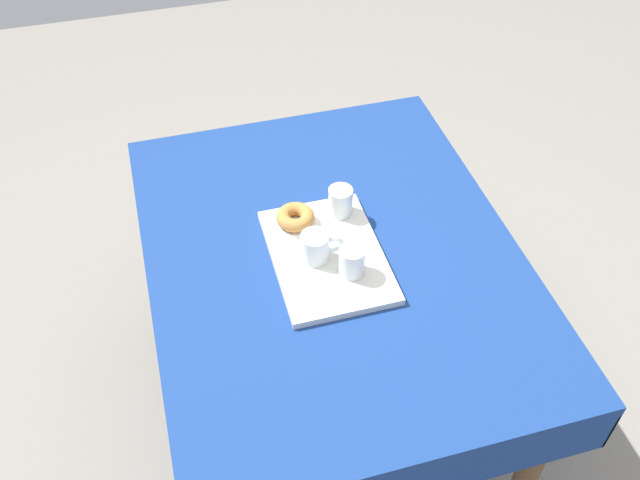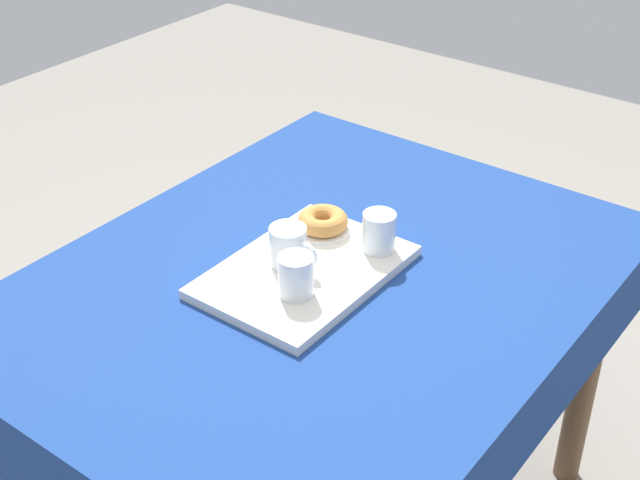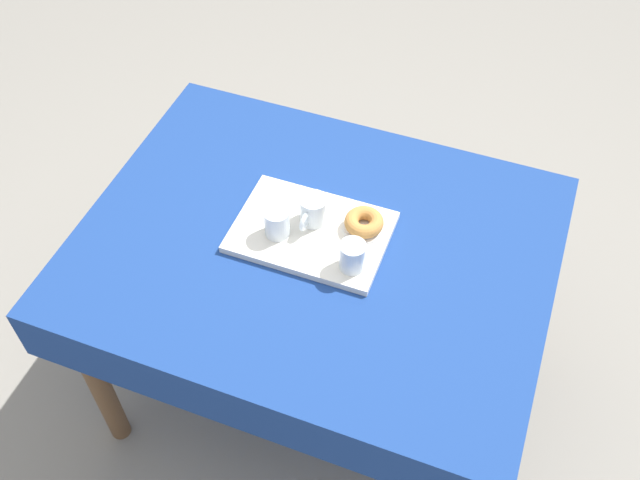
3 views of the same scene
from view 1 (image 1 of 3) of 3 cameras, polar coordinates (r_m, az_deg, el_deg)
The scene contains 8 objects.
ground_plane at distance 2.48m, azimuth 0.82°, elevation -13.11°, with size 6.00×6.00×0.00m, color gray.
dining_table at distance 1.95m, azimuth 1.01°, elevation -2.97°, with size 1.26×0.98×0.75m.
serving_tray at distance 1.85m, azimuth 0.58°, elevation -1.31°, with size 0.41×0.29×0.02m, color silver.
tea_mug_left at distance 1.80m, azimuth -0.35°, elevation -0.63°, with size 0.07×0.11×0.08m.
water_glass_near at distance 1.93m, azimuth 1.67°, elevation 3.07°, with size 0.07×0.07×0.08m.
water_glass_far at distance 1.77m, azimuth 2.62°, elevation -1.83°, with size 0.07×0.07×0.08m.
donut_plate_left at distance 1.92m, azimuth -2.01°, elevation 1.39°, with size 0.11×0.11×0.01m, color white.
sugar_donut_left at distance 1.90m, azimuth -2.03°, elevation 1.88°, with size 0.11×0.11×0.04m, color #BC7F3D.
Camera 1 is at (1.23, -0.38, 2.11)m, focal length 39.25 mm.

